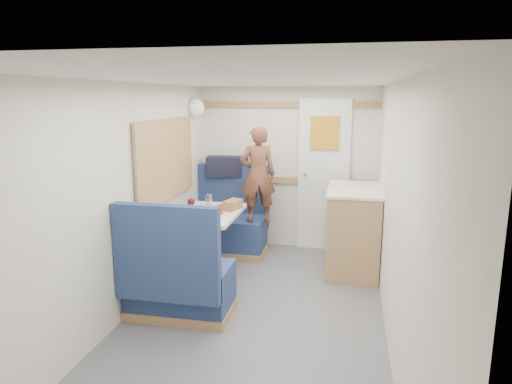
% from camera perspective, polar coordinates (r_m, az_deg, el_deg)
% --- Properties ---
extents(floor, '(4.50, 4.50, 0.00)m').
position_cam_1_polar(floor, '(3.89, -0.97, -17.03)').
color(floor, '#515156').
rests_on(floor, ground).
extents(ceiling, '(4.50, 4.50, 0.00)m').
position_cam_1_polar(ceiling, '(3.41, -1.09, 13.87)').
color(ceiling, silver).
rests_on(ceiling, wall_back).
extents(wall_back, '(2.20, 0.02, 2.00)m').
position_cam_1_polar(wall_back, '(5.69, 3.95, 2.97)').
color(wall_back, silver).
rests_on(wall_back, floor).
extents(wall_left, '(0.02, 4.50, 2.00)m').
position_cam_1_polar(wall_left, '(3.90, -17.00, -1.70)').
color(wall_left, silver).
rests_on(wall_left, floor).
extents(wall_right, '(0.02, 4.50, 2.00)m').
position_cam_1_polar(wall_right, '(3.46, 17.10, -3.45)').
color(wall_right, silver).
rests_on(wall_right, floor).
extents(oak_trim_low, '(2.15, 0.02, 0.08)m').
position_cam_1_polar(oak_trim_low, '(5.70, 3.90, 1.45)').
color(oak_trim_low, olive).
rests_on(oak_trim_low, wall_back).
extents(oak_trim_high, '(2.15, 0.02, 0.08)m').
position_cam_1_polar(oak_trim_high, '(5.60, 4.04, 10.84)').
color(oak_trim_high, olive).
rests_on(oak_trim_high, wall_back).
extents(side_window, '(0.04, 1.30, 0.72)m').
position_cam_1_polar(side_window, '(4.74, -11.22, 4.01)').
color(side_window, '#A6B196').
rests_on(side_window, wall_left).
extents(rear_door, '(0.62, 0.12, 1.86)m').
position_cam_1_polar(rear_door, '(5.62, 8.45, 2.47)').
color(rear_door, white).
rests_on(rear_door, wall_back).
extents(dinette_table, '(0.62, 0.92, 0.72)m').
position_cam_1_polar(dinette_table, '(4.73, -6.06, -4.32)').
color(dinette_table, white).
rests_on(dinette_table, floor).
extents(bench_far, '(0.90, 0.59, 1.05)m').
position_cam_1_polar(bench_far, '(5.60, -3.32, -4.52)').
color(bench_far, '#17284A').
rests_on(bench_far, floor).
extents(bench_near, '(0.90, 0.59, 1.05)m').
position_cam_1_polar(bench_near, '(4.05, -9.74, -11.27)').
color(bench_near, '#17284A').
rests_on(bench_near, floor).
extents(ledge, '(0.90, 0.14, 0.04)m').
position_cam_1_polar(ledge, '(5.71, -2.73, 1.79)').
color(ledge, olive).
rests_on(ledge, bench_far).
extents(dome_light, '(0.20, 0.20, 0.20)m').
position_cam_1_polar(dome_light, '(5.47, -7.56, 10.43)').
color(dome_light, white).
rests_on(dome_light, wall_left).
extents(galley_counter, '(0.57, 0.92, 0.92)m').
position_cam_1_polar(galley_counter, '(5.07, 11.99, -4.56)').
color(galley_counter, olive).
rests_on(galley_counter, floor).
extents(person, '(0.46, 0.37, 1.11)m').
position_cam_1_polar(person, '(5.19, 0.24, 2.19)').
color(person, brown).
rests_on(person, bench_far).
extents(duffel_bag, '(0.54, 0.32, 0.24)m').
position_cam_1_polar(duffel_bag, '(5.71, -3.58, 3.23)').
color(duffel_bag, black).
rests_on(duffel_bag, ledge).
extents(tray, '(0.37, 0.41, 0.02)m').
position_cam_1_polar(tray, '(4.34, -6.56, -3.59)').
color(tray, white).
rests_on(tray, dinette_table).
extents(orange_fruit, '(0.07, 0.07, 0.07)m').
position_cam_1_polar(orange_fruit, '(4.59, -4.91, -2.12)').
color(orange_fruit, '#E95D0A').
rests_on(orange_fruit, tray).
extents(cheese_block, '(0.11, 0.08, 0.04)m').
position_cam_1_polar(cheese_block, '(4.55, -6.56, -2.51)').
color(cheese_block, '#D9C87D').
rests_on(cheese_block, tray).
extents(wine_glass, '(0.08, 0.08, 0.17)m').
position_cam_1_polar(wine_glass, '(4.58, -8.11, -1.33)').
color(wine_glass, white).
rests_on(wine_glass, dinette_table).
extents(tumbler_left, '(0.07, 0.07, 0.11)m').
position_cam_1_polar(tumbler_left, '(4.40, -9.99, -2.88)').
color(tumbler_left, white).
rests_on(tumbler_left, dinette_table).
extents(tumbler_mid, '(0.07, 0.07, 0.11)m').
position_cam_1_polar(tumbler_mid, '(5.02, -5.93, -0.87)').
color(tumbler_mid, white).
rests_on(tumbler_mid, dinette_table).
extents(beer_glass, '(0.06, 0.06, 0.10)m').
position_cam_1_polar(beer_glass, '(4.59, -4.49, -2.16)').
color(beer_glass, brown).
rests_on(beer_glass, dinette_table).
extents(pepper_grinder, '(0.03, 0.03, 0.09)m').
position_cam_1_polar(pepper_grinder, '(4.62, -6.83, -2.21)').
color(pepper_grinder, black).
rests_on(pepper_grinder, dinette_table).
extents(bread_loaf, '(0.18, 0.26, 0.10)m').
position_cam_1_polar(bread_loaf, '(4.78, -2.91, -1.59)').
color(bread_loaf, brown).
rests_on(bread_loaf, dinette_table).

